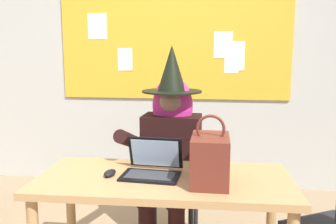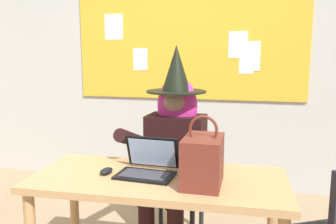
{
  "view_description": "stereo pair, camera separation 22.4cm",
  "coord_description": "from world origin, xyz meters",
  "px_view_note": "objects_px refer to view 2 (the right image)",
  "views": [
    {
      "loc": [
        0.44,
        -1.91,
        1.41
      ],
      "look_at": [
        0.15,
        0.28,
        1.05
      ],
      "focal_mm": 37.46,
      "sensor_mm": 36.0,
      "label": 1
    },
    {
      "loc": [
        0.66,
        -1.87,
        1.41
      ],
      "look_at": [
        0.15,
        0.28,
        1.05
      ],
      "focal_mm": 37.46,
      "sensor_mm": 36.0,
      "label": 2
    }
  ],
  "objects_px": {
    "computer_mouse": "(106,171)",
    "laptop": "(148,166)",
    "desk_main": "(158,193)",
    "person_costumed": "(174,140)",
    "chair_at_desk": "(178,174)",
    "handbag": "(203,160)"
  },
  "relations": [
    {
      "from": "desk_main",
      "to": "chair_at_desk",
      "type": "relative_size",
      "value": 1.62
    },
    {
      "from": "chair_at_desk",
      "to": "laptop",
      "type": "bearing_deg",
      "value": -1.02
    },
    {
      "from": "person_costumed",
      "to": "handbag",
      "type": "height_order",
      "value": "person_costumed"
    },
    {
      "from": "desk_main",
      "to": "chair_at_desk",
      "type": "xyz_separation_m",
      "value": [
        -0.03,
        0.68,
        -0.12
      ]
    },
    {
      "from": "desk_main",
      "to": "computer_mouse",
      "type": "xyz_separation_m",
      "value": [
        -0.31,
        -0.02,
        0.11
      ]
    },
    {
      "from": "desk_main",
      "to": "computer_mouse",
      "type": "bearing_deg",
      "value": -175.55
    },
    {
      "from": "desk_main",
      "to": "laptop",
      "type": "bearing_deg",
      "value": 156.82
    },
    {
      "from": "chair_at_desk",
      "to": "computer_mouse",
      "type": "relative_size",
      "value": 8.69
    },
    {
      "from": "desk_main",
      "to": "computer_mouse",
      "type": "height_order",
      "value": "computer_mouse"
    },
    {
      "from": "laptop",
      "to": "computer_mouse",
      "type": "xyz_separation_m",
      "value": [
        -0.24,
        -0.05,
        -0.03
      ]
    },
    {
      "from": "computer_mouse",
      "to": "desk_main",
      "type": "bearing_deg",
      "value": 12.42
    },
    {
      "from": "chair_at_desk",
      "to": "handbag",
      "type": "height_order",
      "value": "handbag"
    },
    {
      "from": "laptop",
      "to": "handbag",
      "type": "xyz_separation_m",
      "value": [
        0.33,
        -0.09,
        0.09
      ]
    },
    {
      "from": "computer_mouse",
      "to": "laptop",
      "type": "bearing_deg",
      "value": 20.91
    },
    {
      "from": "desk_main",
      "to": "laptop",
      "type": "height_order",
      "value": "laptop"
    },
    {
      "from": "chair_at_desk",
      "to": "computer_mouse",
      "type": "distance_m",
      "value": 0.79
    },
    {
      "from": "chair_at_desk",
      "to": "person_costumed",
      "type": "xyz_separation_m",
      "value": [
        -0.01,
        -0.12,
        0.29
      ]
    },
    {
      "from": "chair_at_desk",
      "to": "person_costumed",
      "type": "distance_m",
      "value": 0.32
    },
    {
      "from": "handbag",
      "to": "computer_mouse",
      "type": "bearing_deg",
      "value": 176.47
    },
    {
      "from": "laptop",
      "to": "computer_mouse",
      "type": "bearing_deg",
      "value": -163.3
    },
    {
      "from": "desk_main",
      "to": "person_costumed",
      "type": "relative_size",
      "value": 0.99
    },
    {
      "from": "chair_at_desk",
      "to": "laptop",
      "type": "distance_m",
      "value": 0.7
    }
  ]
}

